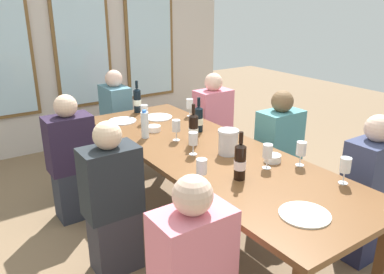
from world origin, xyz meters
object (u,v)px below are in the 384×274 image
at_px(water_bottle, 145,125).
at_px(seated_person_5, 368,193).
at_px(wine_glass_1, 176,126).
at_px(wine_glass_4, 190,105).
at_px(tasting_bowl_1, 272,158).
at_px(seated_person_1, 213,127).
at_px(wine_glass_8, 193,140).
at_px(tasting_bowl_0, 154,128).
at_px(wine_glass_2, 268,152).
at_px(dining_table, 207,158).
at_px(metal_pitcher, 228,142).
at_px(seated_person_2, 113,203).
at_px(white_plate_1, 158,117).
at_px(white_plate_0, 305,214).
at_px(seated_person_0, 72,161).
at_px(white_plate_2, 122,121).
at_px(wine_glass_6, 301,150).
at_px(wine_bottle_1, 137,100).
at_px(wine_glass_0, 202,168).
at_px(wine_glass_5, 345,166).
at_px(wine_bottle_0, 194,129).
at_px(wine_bottle_3, 199,119).
at_px(seated_person_3, 278,155).
at_px(seated_person_6, 117,122).
at_px(wine_glass_3, 144,111).

height_order(water_bottle, seated_person_5, seated_person_5).
xyz_separation_m(wine_glass_1, wine_glass_4, (0.48, 0.51, -0.00)).
distance_m(tasting_bowl_1, seated_person_1, 1.50).
distance_m(wine_glass_1, wine_glass_8, 0.33).
relative_size(tasting_bowl_0, wine_glass_2, 0.69).
height_order(dining_table, metal_pitcher, metal_pitcher).
height_order(seated_person_1, seated_person_2, same).
xyz_separation_m(white_plate_1, wine_glass_2, (0.03, -1.45, 0.12)).
distance_m(white_plate_0, tasting_bowl_1, 0.73).
distance_m(seated_person_0, seated_person_2, 0.86).
height_order(wine_glass_2, seated_person_0, seated_person_0).
distance_m(tasting_bowl_1, wine_glass_4, 1.28).
bearing_deg(white_plate_2, white_plate_1, -14.46).
bearing_deg(wine_glass_6, metal_pitcher, 122.11).
bearing_deg(wine_bottle_1, seated_person_2, -123.97).
relative_size(wine_glass_0, wine_glass_8, 1.00).
distance_m(metal_pitcher, wine_glass_5, 0.84).
height_order(white_plate_1, seated_person_5, seated_person_5).
bearing_deg(wine_glass_0, seated_person_2, 131.50).
relative_size(dining_table, seated_person_1, 2.45).
height_order(wine_glass_5, wine_glass_8, same).
relative_size(wine_bottle_0, wine_bottle_3, 1.08).
distance_m(white_plate_1, wine_bottle_0, 0.80).
bearing_deg(wine_glass_4, seated_person_3, -65.88).
relative_size(wine_bottle_0, wine_glass_8, 1.88).
bearing_deg(wine_glass_2, white_plate_2, 103.40).
relative_size(dining_table, wine_glass_1, 15.66).
distance_m(water_bottle, seated_person_2, 0.80).
height_order(white_plate_1, wine_glass_0, wine_glass_0).
bearing_deg(wine_glass_8, seated_person_6, 85.63).
xyz_separation_m(tasting_bowl_1, seated_person_1, (0.52, 1.39, -0.24)).
distance_m(wine_bottle_1, seated_person_5, 2.29).
relative_size(wine_bottle_0, wine_bottle_1, 1.01).
distance_m(tasting_bowl_1, seated_person_5, 0.73).
height_order(wine_bottle_0, seated_person_1, seated_person_1).
bearing_deg(wine_glass_6, wine_bottle_0, 115.55).
bearing_deg(wine_bottle_0, wine_glass_4, 58.18).
bearing_deg(tasting_bowl_0, seated_person_0, 160.01).
bearing_deg(tasting_bowl_1, water_bottle, 117.96).
relative_size(wine_glass_3, wine_glass_6, 1.00).
bearing_deg(wine_bottle_1, wine_glass_8, -98.04).
bearing_deg(white_plate_0, seated_person_1, 65.66).
distance_m(wine_bottle_3, wine_glass_1, 0.29).
height_order(tasting_bowl_0, seated_person_1, seated_person_1).
bearing_deg(wine_bottle_1, seated_person_6, 95.81).
distance_m(wine_bottle_0, wine_glass_4, 0.77).
bearing_deg(wine_glass_4, metal_pitcher, -107.94).
relative_size(dining_table, white_plate_2, 10.34).
relative_size(wine_glass_5, seated_person_0, 0.16).
distance_m(white_plate_0, seated_person_1, 2.21).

